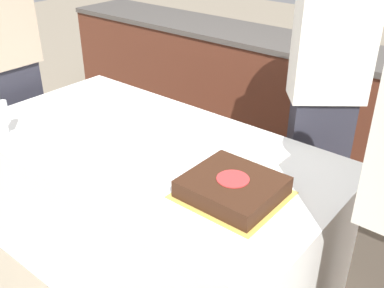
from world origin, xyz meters
The scene contains 10 objects.
ground_plane centered at (0.00, 0.00, 0.00)m, with size 14.00×14.00×0.00m, color gray.
back_counter centered at (0.00, 1.58, 0.46)m, with size 4.40×0.58×0.92m.
dining_table centered at (0.00, 0.00, 0.38)m, with size 1.90×1.00×0.76m.
cake centered at (0.57, -0.09, 0.79)m, with size 0.40×0.37×0.08m.
plate_stack centered at (-0.11, -0.06, 0.79)m, with size 0.23×0.23×0.06m.
wine_glass centered at (-0.62, -0.38, 0.87)m, with size 0.07×0.07×0.18m.
side_plate_near_cake centered at (0.51, 0.21, 0.76)m, with size 0.19×0.19×0.00m.
utensil_pile centered at (0.09, -0.38, 0.77)m, with size 0.14×0.11×0.02m.
person_cutting_cake centered at (0.57, 0.72, 0.91)m, with size 0.41×0.38×1.73m.
person_seated_left centered at (-1.17, 0.00, 0.85)m, with size 0.20×0.34×1.62m.
Camera 1 is at (1.40, -1.35, 1.81)m, focal length 42.00 mm.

